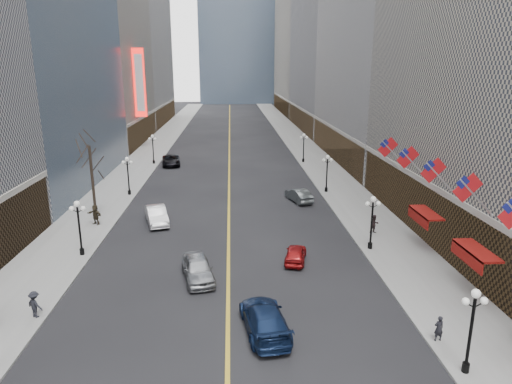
{
  "coord_description": "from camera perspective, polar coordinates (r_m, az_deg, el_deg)",
  "views": [
    {
      "loc": [
        0.35,
        -4.87,
        14.78
      ],
      "look_at": [
        1.59,
        17.76,
        8.55
      ],
      "focal_mm": 32.0,
      "sensor_mm": 36.0,
      "label": 1
    }
  ],
  "objects": [
    {
      "name": "flag_3",
      "position": [
        35.99,
        21.52,
        2.28
      ],
      "size": [
        2.87,
        0.12,
        2.87
      ],
      "color": "#B2B2B7",
      "rests_on": "ground"
    },
    {
      "name": "streetlamp_east_2",
      "position": [
        55.38,
        8.87,
        2.81
      ],
      "size": [
        1.26,
        0.44,
        4.52
      ],
      "color": "black",
      "rests_on": "sidewalk_east"
    },
    {
      "name": "flag_4",
      "position": [
        40.49,
        18.65,
        3.9
      ],
      "size": [
        2.87,
        0.12,
        2.87
      ],
      "color": "#B2B2B7",
      "rests_on": "ground"
    },
    {
      "name": "theatre_marquee",
      "position": [
        86.45,
        -14.35,
        13.07
      ],
      "size": [
        2.0,
        0.55,
        12.0
      ],
      "color": "red",
      "rests_on": "ground"
    },
    {
      "name": "flag_5",
      "position": [
        45.09,
        16.35,
        5.19
      ],
      "size": [
        2.87,
        0.12,
        2.87
      ],
      "color": "#B2B2B7",
      "rests_on": "ground"
    },
    {
      "name": "car_nb_mid",
      "position": [
        45.44,
        -12.31,
        -2.85
      ],
      "size": [
        3.1,
        5.38,
        1.68
      ],
      "primitive_type": "imported",
      "rotation": [
        0.0,
        0.0,
        0.28
      ],
      "color": "silver",
      "rests_on": "ground"
    },
    {
      "name": "ped_west_far",
      "position": [
        46.32,
        -19.44,
        -2.67
      ],
      "size": [
        1.81,
        1.42,
        1.96
      ],
      "primitive_type": "imported",
      "rotation": [
        0.0,
        0.0,
        -0.57
      ],
      "color": "black",
      "rests_on": "sidewalk_west"
    },
    {
      "name": "streetlamp_east_3",
      "position": [
        72.76,
        5.98,
        5.9
      ],
      "size": [
        1.26,
        0.44,
        4.52
      ],
      "color": "black",
      "rests_on": "sidewalk_east"
    },
    {
      "name": "streetlamp_east_1",
      "position": [
        38.57,
        14.31,
        -3.05
      ],
      "size": [
        1.26,
        0.44,
        4.52
      ],
      "color": "black",
      "rests_on": "sidewalk_east"
    },
    {
      "name": "car_nb_far",
      "position": [
        71.96,
        -10.58,
        3.91
      ],
      "size": [
        3.43,
        6.06,
        1.6
      ],
      "primitive_type": "imported",
      "rotation": [
        0.0,
        0.0,
        0.14
      ],
      "color": "black",
      "rests_on": "ground"
    },
    {
      "name": "ped_ne_corner",
      "position": [
        28.01,
        21.87,
        -15.55
      ],
      "size": [
        0.59,
        0.46,
        1.5
      ],
      "primitive_type": "imported",
      "rotation": [
        0.0,
        0.0,
        3.25
      ],
      "color": "black",
      "rests_on": "sidewalk_east"
    },
    {
      "name": "lane_line",
      "position": [
        86.14,
        -3.35,
        5.48
      ],
      "size": [
        0.25,
        200.0,
        0.02
      ],
      "primitive_type": "cube",
      "color": "gold",
      "rests_on": "ground"
    },
    {
      "name": "bldg_west_c",
      "position": [
        97.27,
        -22.74,
        20.41
      ],
      "size": [
        26.6,
        30.6,
        50.8
      ],
      "color": "#B1A793",
      "rests_on": "ground"
    },
    {
      "name": "car_sb_far",
      "position": [
        51.83,
        5.37,
        -0.4
      ],
      "size": [
        2.84,
        4.8,
        1.5
      ],
      "primitive_type": "imported",
      "rotation": [
        0.0,
        0.0,
        3.44
      ],
      "color": "#44494A",
      "rests_on": "ground"
    },
    {
      "name": "car_sb_near",
      "position": [
        27.15,
        1.09,
        -15.55
      ],
      "size": [
        3.07,
        5.95,
        1.65
      ],
      "primitive_type": "imported",
      "rotation": [
        0.0,
        0.0,
        3.28
      ],
      "color": "#122144",
      "rests_on": "ground"
    },
    {
      "name": "sidewalk_west",
      "position": [
        77.63,
        -13.78,
        4.02
      ],
      "size": [
        6.0,
        230.0,
        0.15
      ],
      "primitive_type": "cube",
      "color": "gray",
      "rests_on": "ground"
    },
    {
      "name": "streetlamp_west_1",
      "position": [
        38.78,
        -21.27,
        -3.54
      ],
      "size": [
        1.26,
        0.44,
        4.52
      ],
      "color": "black",
      "rests_on": "sidewalk_west"
    },
    {
      "name": "ped_east_walk",
      "position": [
        42.79,
        14.59,
        -3.9
      ],
      "size": [
        0.94,
        0.7,
        1.73
      ],
      "primitive_type": "imported",
      "rotation": [
        0.0,
        0.0,
        0.32
      ],
      "color": "black",
      "rests_on": "sidewalk_east"
    },
    {
      "name": "awning_c",
      "position": [
        40.01,
        20.23,
        -2.61
      ],
      "size": [
        1.4,
        4.0,
        0.93
      ],
      "color": "maroon",
      "rests_on": "ground"
    },
    {
      "name": "streetlamp_west_2",
      "position": [
        55.53,
        -15.72,
        2.44
      ],
      "size": [
        1.26,
        0.44,
        4.52
      ],
      "color": "black",
      "rests_on": "sidewalk_west"
    },
    {
      "name": "ped_west_walk",
      "position": [
        31.21,
        -25.93,
        -12.52
      ],
      "size": [
        1.16,
        0.92,
        1.68
      ],
      "primitive_type": "imported",
      "rotation": [
        0.0,
        0.0,
        2.63
      ],
      "color": "black",
      "rests_on": "sidewalk_west"
    },
    {
      "name": "streetlamp_east_0",
      "position": [
        25.06,
        25.38,
        -14.53
      ],
      "size": [
        1.26,
        0.44,
        4.52
      ],
      "color": "black",
      "rests_on": "sidewalk_east"
    },
    {
      "name": "bldg_east_c",
      "position": [
        115.12,
        12.46,
        19.73
      ],
      "size": [
        26.6,
        40.6,
        48.8
      ],
      "color": "#97979A",
      "rests_on": "ground"
    },
    {
      "name": "awning_b",
      "position": [
        33.27,
        25.57,
        -6.8
      ],
      "size": [
        1.4,
        4.0,
        0.93
      ],
      "color": "maroon",
      "rests_on": "ground"
    },
    {
      "name": "car_sb_mid",
      "position": [
        36.14,
        4.98,
        -7.69
      ],
      "size": [
        2.37,
        4.09,
        1.31
      ],
      "primitive_type": "imported",
      "rotation": [
        0.0,
        0.0,
        2.91
      ],
      "color": "maroon",
      "rests_on": "ground"
    },
    {
      "name": "bldg_east_d",
      "position": [
        157.53,
        8.24,
        21.2
      ],
      "size": [
        26.6,
        46.6,
        62.8
      ],
      "color": "#B1A793",
      "rests_on": "ground"
    },
    {
      "name": "sidewalk_east",
      "position": [
        77.51,
        7.07,
        4.32
      ],
      "size": [
        6.0,
        230.0,
        0.15
      ],
      "primitive_type": "cube",
      "color": "gray",
      "rests_on": "ground"
    },
    {
      "name": "flag_2",
      "position": [
        31.65,
        25.18,
        0.2
      ],
      "size": [
        2.87,
        0.12,
        2.87
      ],
      "color": "#B2B2B7",
      "rests_on": "ground"
    },
    {
      "name": "car_nb_near",
      "position": [
        33.34,
        -7.3,
        -9.46
      ],
      "size": [
        3.0,
        5.27,
        1.69
      ],
      "primitive_type": "imported",
      "rotation": [
        0.0,
        0.0,
        0.21
      ],
      "color": "#929498",
      "rests_on": "ground"
    },
    {
      "name": "streetlamp_west_3",
      "position": [
        72.87,
        -12.77,
        5.62
      ],
      "size": [
        1.26,
        0.44,
        4.52
      ],
      "color": "black",
      "rests_on": "sidewalk_west"
    },
    {
      "name": "tree_west_far",
      "position": [
        47.72,
        -20.02,
        4.14
      ],
      "size": [
        3.6,
        3.6,
        7.92
      ],
      "color": "#2D231C",
      "rests_on": "sidewalk_west"
    }
  ]
}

